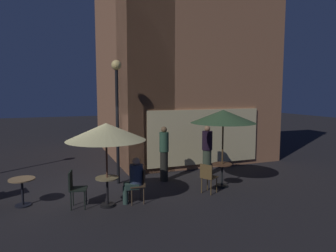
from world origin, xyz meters
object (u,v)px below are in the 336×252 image
object	(u,v)px
street_lamp_near_corner	(117,99)
patio_umbrella_0	(106,132)
cafe_chair_1	(140,182)
cafe_chair_2	(208,175)
cafe_table_2	(22,187)
cafe_chair_0	(75,186)
patron_seated_0	(134,177)
patron_standing_2	(207,150)
cafe_table_0	(107,187)
cafe_table_1	(222,171)
patio_umbrella_1	(223,117)
patron_standing_1	(164,153)

from	to	relation	value
street_lamp_near_corner	patio_umbrella_0	world-z (taller)	street_lamp_near_corner
cafe_chair_1	cafe_chair_2	world-z (taller)	cafe_chair_1
cafe_table_2	cafe_chair_0	world-z (taller)	cafe_chair_0
patio_umbrella_0	patron_seated_0	xyz separation A→B (m)	(0.72, -0.04, -1.24)
cafe_table_2	patron_standing_2	world-z (taller)	patron_standing_2
cafe_table_0	cafe_chair_2	bearing A→B (deg)	-1.04
cafe_table_1	cafe_chair_1	distance (m)	2.82
patio_umbrella_1	cafe_chair_1	xyz separation A→B (m)	(-2.79, -0.42, -1.64)
patio_umbrella_0	patron_standing_1	world-z (taller)	patio_umbrella_0
cafe_chair_2	cafe_chair_1	bearing A→B (deg)	149.98
cafe_table_2	patio_umbrella_1	xyz separation A→B (m)	(5.70, -0.45, 1.70)
cafe_table_1	cafe_chair_2	size ratio (longest dim) A/B	0.83
patio_umbrella_1	cafe_chair_0	xyz separation A→B (m)	(-4.44, -0.19, -1.62)
cafe_table_2	cafe_chair_2	world-z (taller)	cafe_chair_2
cafe_chair_0	cafe_chair_2	distance (m)	3.71
cafe_table_2	patron_seated_0	world-z (taller)	patron_seated_0
cafe_table_1	patron_standing_2	size ratio (longest dim) A/B	0.41
street_lamp_near_corner	cafe_table_1	distance (m)	4.02
cafe_table_2	cafe_chair_1	xyz separation A→B (m)	(2.91, -0.87, 0.06)
cafe_table_0	cafe_table_1	xyz separation A→B (m)	(3.64, 0.37, -0.01)
cafe_table_0	street_lamp_near_corner	bearing A→B (deg)	70.11
patron_seated_0	cafe_chair_0	bearing A→B (deg)	-5.16
patron_seated_0	patron_standing_1	distance (m)	2.23
cafe_chair_1	patron_seated_0	world-z (taller)	patron_seated_0
patio_umbrella_1	cafe_chair_0	bearing A→B (deg)	-177.59
street_lamp_near_corner	cafe_table_0	distance (m)	3.01
street_lamp_near_corner	cafe_table_1	bearing A→B (deg)	-26.97
cafe_table_0	cafe_table_2	size ratio (longest dim) A/B	1.06
patio_umbrella_0	patron_standing_2	size ratio (longest dim) A/B	1.23
patron_seated_0	patron_standing_1	xyz separation A→B (m)	(1.46, 1.67, 0.23)
cafe_table_1	cafe_chair_2	world-z (taller)	cafe_chair_2
cafe_table_0	cafe_chair_0	distance (m)	0.82
street_lamp_near_corner	patio_umbrella_0	size ratio (longest dim) A/B	1.82
patio_umbrella_0	patio_umbrella_1	distance (m)	3.67
cafe_chair_0	cafe_table_1	bearing A→B (deg)	15.27
patio_umbrella_1	cafe_table_2	bearing A→B (deg)	175.44
cafe_chair_0	patron_seated_0	bearing A→B (deg)	4.52
cafe_table_1	patio_umbrella_0	size ratio (longest dim) A/B	0.34
street_lamp_near_corner	cafe_table_0	world-z (taller)	street_lamp_near_corner
patio_umbrella_1	patron_standing_2	xyz separation A→B (m)	(0.23, 1.41, -1.31)
cafe_chair_1	patron_seated_0	xyz separation A→B (m)	(-0.14, 0.01, 0.14)
cafe_table_0	cafe_chair_2	xyz separation A→B (m)	(2.91, -0.05, 0.04)
cafe_table_2	patio_umbrella_1	distance (m)	5.97
cafe_table_2	street_lamp_near_corner	bearing A→B (deg)	21.03
patio_umbrella_0	cafe_chair_2	xyz separation A→B (m)	(2.91, -0.05, -1.40)
patio_umbrella_1	patron_seated_0	bearing A→B (deg)	-172.05
patio_umbrella_1	patron_standing_2	size ratio (longest dim) A/B	1.36
cafe_table_0	patron_seated_0	xyz separation A→B (m)	(0.72, -0.04, 0.20)
cafe_chair_2	patron_seated_0	world-z (taller)	patron_seated_0
cafe_chair_2	cafe_table_1	bearing A→B (deg)	0.00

